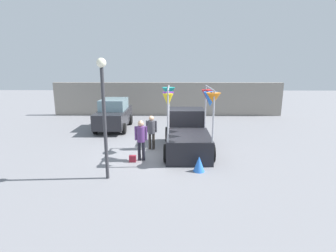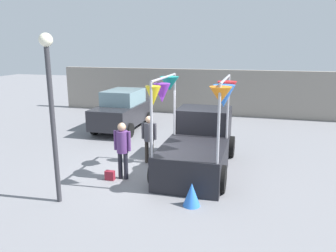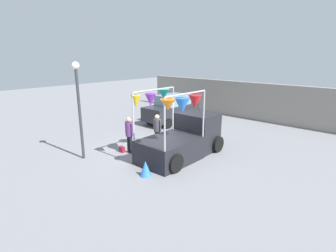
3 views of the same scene
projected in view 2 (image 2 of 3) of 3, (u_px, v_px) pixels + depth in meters
ground_plane at (161, 172)px, 10.44m from camera, size 60.00×60.00×0.00m
vendor_truck at (199, 141)px, 10.61m from camera, size 2.52×4.18×3.05m
parked_car at (123, 110)px, 15.54m from camera, size 1.88×4.00×1.88m
person_customer at (122, 145)px, 9.65m from camera, size 0.53×0.34×1.73m
person_vendor at (149, 135)px, 11.00m from camera, size 0.53×0.34×1.64m
handbag at (110, 175)px, 9.77m from camera, size 0.28×0.16×0.28m
street_lamp at (51, 97)px, 7.81m from camera, size 0.32×0.32×4.20m
brick_boundary_wall at (207, 92)px, 18.89m from camera, size 18.00×0.36×2.60m
folded_kite_bundle_azure at (192, 195)px, 8.15m from camera, size 0.62×0.62×0.60m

